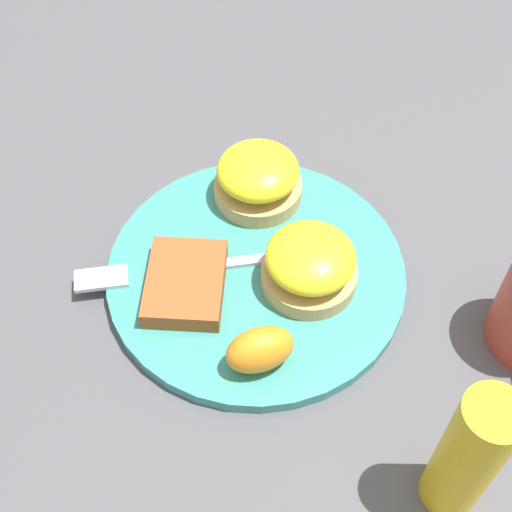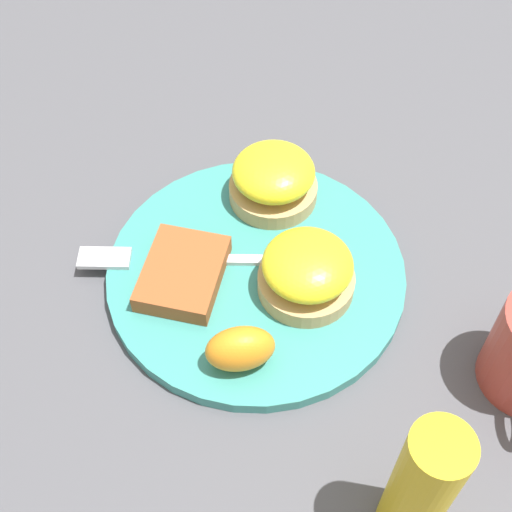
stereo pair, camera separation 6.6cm
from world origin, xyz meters
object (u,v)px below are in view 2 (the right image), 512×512
object	(u,v)px
fork	(187,259)
condiment_bottle	(422,487)
orange_wedge	(238,349)
hashbrown_patty	(183,273)
sandwich_benedict_right	(273,179)
sandwich_benedict_left	(307,271)

from	to	relation	value
fork	condiment_bottle	size ratio (longest dim) A/B	1.64
orange_wedge	hashbrown_patty	bearing A→B (deg)	-141.16
orange_wedge	fork	xyz separation A→B (m)	(-0.10, -0.06, -0.02)
sandwich_benedict_right	fork	bearing A→B (deg)	-37.74
sandwich_benedict_left	sandwich_benedict_right	distance (m)	0.12
orange_wedge	condiment_bottle	distance (m)	0.19
sandwich_benedict_left	condiment_bottle	world-z (taller)	condiment_bottle
hashbrown_patty	condiment_bottle	xyz separation A→B (m)	(0.19, 0.21, 0.05)
fork	condiment_bottle	xyz separation A→B (m)	(0.21, 0.21, 0.06)
sandwich_benedict_right	condiment_bottle	size ratio (longest dim) A/B	0.61
sandwich_benedict_left	sandwich_benedict_right	world-z (taller)	same
sandwich_benedict_left	orange_wedge	size ratio (longest dim) A/B	1.50
condiment_bottle	hashbrown_patty	bearing A→B (deg)	-132.39
fork	condiment_bottle	distance (m)	0.31
sandwich_benedict_right	hashbrown_patty	bearing A→B (deg)	-31.69
orange_wedge	condiment_bottle	xyz separation A→B (m)	(0.11, 0.15, 0.04)
sandwich_benedict_right	orange_wedge	bearing A→B (deg)	-2.13
sandwich_benedict_left	hashbrown_patty	distance (m)	0.12
fork	sandwich_benedict_right	bearing A→B (deg)	142.26
sandwich_benedict_left	condiment_bottle	distance (m)	0.22
sandwich_benedict_left	orange_wedge	world-z (taller)	sandwich_benedict_left
orange_wedge	fork	size ratio (longest dim) A/B	0.25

